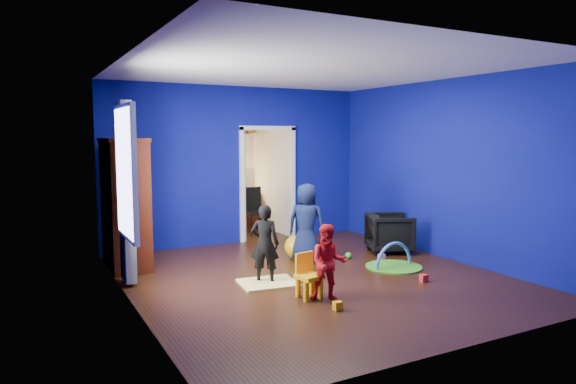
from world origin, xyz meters
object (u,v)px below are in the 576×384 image
child_navy (306,223)px  hopper_ball (296,247)px  child_black (265,244)px  armchair (390,233)px  vase (126,131)px  crt_tv (128,201)px  toddler_red (329,263)px  kid_chair (309,278)px  study_desk (238,210)px  folding_chair (256,212)px  play_mat (394,267)px  tv_armoire (125,204)px

child_navy → hopper_ball: child_navy is taller
child_black → child_navy: size_ratio=0.86×
armchair → vase: bearing=103.3°
crt_tv → hopper_ball: 2.74m
toddler_red → kid_chair: toddler_red is taller
kid_chair → study_desk: 5.15m
kid_chair → study_desk: bearing=65.9°
study_desk → folding_chair: size_ratio=0.96×
armchair → play_mat: (-0.62, -0.87, -0.32)m
armchair → folding_chair: (-1.38, 2.53, 0.13)m
child_black → folding_chair: (1.31, 3.19, -0.08)m
crt_tv → study_desk: size_ratio=0.80×
toddler_red → kid_chair: 0.33m
play_mat → study_desk: study_desk is taller
child_black → toddler_red: bearing=144.2°
armchair → tv_armoire: size_ratio=0.37×
hopper_ball → vase: bearing=171.0°
study_desk → play_mat: bearing=-80.2°
child_black → play_mat: size_ratio=1.27×
folding_chair → toddler_red: bearing=-102.8°
hopper_ball → play_mat: size_ratio=0.44×
hopper_ball → kid_chair: bearing=-114.4°
tv_armoire → child_black: bearing=-48.7°
tv_armoire → crt_tv: 0.06m
study_desk → tv_armoire: bearing=-139.2°
armchair → vase: size_ratio=3.64×
toddler_red → play_mat: toddler_red is taller
kid_chair → folding_chair: folding_chair is taller
child_navy → vase: vase is taller
vase → child_black: bearing=-43.2°
child_navy → play_mat: (0.97, -0.97, -0.61)m
study_desk → folding_chair: bearing=-90.0°
folding_chair → child_navy: bearing=-95.0°
armchair → study_desk: study_desk is taller
vase → hopper_ball: size_ratio=0.53×
kid_chair → child_black: bearing=90.7°
study_desk → folding_chair: 0.96m
folding_chair → kid_chair: bearing=-105.4°
tv_armoire → kid_chair: (1.70, -2.59, -0.73)m
study_desk → hopper_ball: bearing=-94.8°
armchair → toddler_red: 2.93m
child_navy → crt_tv: (-2.57, 0.95, 0.40)m
tv_armoire → vase: bearing=-90.0°
vase → kid_chair: (1.70, -2.29, -1.81)m
child_black → hopper_ball: (1.05, 1.01, -0.35)m
child_black → hopper_ball: 1.50m
vase → crt_tv: size_ratio=0.29×
kid_chair → play_mat: bearing=8.0°
hopper_ball → study_desk: bearing=85.2°
toddler_red → play_mat: bearing=54.5°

